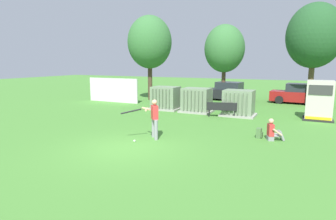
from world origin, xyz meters
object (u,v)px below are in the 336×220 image
(transformer_mid_east, at_px, (239,103))
(parked_car_left_of_center, at_px, (299,94))
(transformer_mid_west, at_px, (197,100))
(seated_spectator, at_px, (273,132))
(sports_ball, at_px, (134,141))
(parked_car_leftmost, at_px, (228,92))
(batter, at_px, (153,117))
(transformer_west, at_px, (166,98))
(generator_enclosure, at_px, (319,101))
(backpack, at_px, (259,133))
(park_bench, at_px, (222,108))

(transformer_mid_east, height_order, parked_car_left_of_center, same)
(transformer_mid_west, height_order, seated_spectator, transformer_mid_west)
(sports_ball, relative_size, parked_car_leftmost, 0.02)
(batter, bearing_deg, transformer_west, 112.36)
(generator_enclosure, relative_size, parked_car_left_of_center, 0.53)
(transformer_west, bearing_deg, sports_ball, -72.69)
(parked_car_left_of_center, bearing_deg, sports_ball, -111.14)
(generator_enclosure, relative_size, backpack, 5.23)
(transformer_mid_west, height_order, parked_car_left_of_center, same)
(transformer_west, relative_size, parked_car_left_of_center, 0.49)
(transformer_mid_east, distance_m, backpack, 5.31)
(batter, bearing_deg, transformer_mid_east, 72.57)
(transformer_mid_east, xyz_separation_m, park_bench, (-0.84, -0.85, -0.25))
(transformer_mid_east, xyz_separation_m, sports_ball, (-2.68, -7.88, -0.74))
(backpack, height_order, parked_car_left_of_center, parked_car_left_of_center)
(transformer_west, height_order, sports_ball, transformer_west)
(park_bench, xyz_separation_m, parked_car_leftmost, (-1.57, 7.78, 0.22))
(transformer_mid_west, height_order, sports_ball, transformer_mid_west)
(generator_enclosure, relative_size, sports_ball, 25.56)
(transformer_mid_east, relative_size, batter, 1.21)
(transformer_west, xyz_separation_m, batter, (3.00, -7.29, 0.19))
(park_bench, relative_size, sports_ball, 20.49)
(transformer_mid_east, bearing_deg, batter, -107.43)
(park_bench, height_order, seated_spectator, seated_spectator)
(transformer_mid_west, xyz_separation_m, park_bench, (1.99, -0.99, -0.25))
(park_bench, bearing_deg, parked_car_leftmost, 101.41)
(backpack, bearing_deg, transformer_mid_west, 133.64)
(seated_spectator, bearing_deg, transformer_west, 145.70)
(batter, bearing_deg, sports_ball, -119.55)
(generator_enclosure, bearing_deg, parked_car_leftmost, 137.87)
(transformer_west, height_order, batter, batter)
(transformer_west, xyz_separation_m, sports_ball, (2.53, -8.12, -0.74))
(generator_enclosure, bearing_deg, park_bench, -163.50)
(transformer_mid_west, distance_m, batter, 7.22)
(sports_ball, bearing_deg, generator_enclosure, 50.27)
(park_bench, bearing_deg, backpack, -55.21)
(parked_car_leftmost, bearing_deg, park_bench, -78.59)
(park_bench, relative_size, batter, 1.06)
(parked_car_leftmost, bearing_deg, transformer_mid_west, -93.55)
(transformer_mid_west, distance_m, seated_spectator, 7.51)
(transformer_west, bearing_deg, seated_spectator, -34.30)
(seated_spectator, xyz_separation_m, backpack, (-0.59, 0.17, -0.16))
(batter, bearing_deg, transformer_mid_west, 94.90)
(transformer_west, xyz_separation_m, parked_car_left_of_center, (8.46, 7.24, -0.04))
(transformer_mid_east, xyz_separation_m, seated_spectator, (2.56, -5.07, -0.41))
(park_bench, distance_m, seated_spectator, 5.42)
(park_bench, height_order, batter, batter)
(generator_enclosure, distance_m, seated_spectator, 6.14)
(transformer_west, relative_size, transformer_mid_east, 1.00)
(generator_enclosure, distance_m, batter, 10.25)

